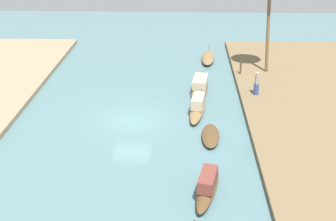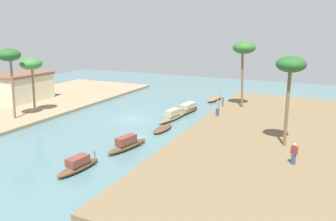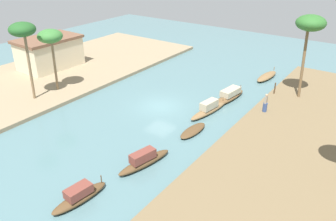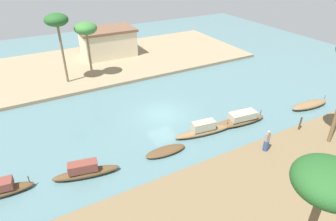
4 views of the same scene
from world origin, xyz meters
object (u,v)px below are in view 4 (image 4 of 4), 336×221
palm_tree_left_near (327,187)px  palm_tree_right_short (86,29)px  mooring_post (300,123)px  sampan_with_tall_canopy (310,105)px  person_by_mooring (267,143)px  sampan_near_left_bank (0,190)px  riverside_building (108,42)px  sampan_upstream_small (203,130)px  sampan_foreground (166,151)px  sampan_downstream_large (85,171)px  palm_tree_right_tall (57,22)px  sampan_midstream (240,120)px

palm_tree_left_near → palm_tree_right_short: palm_tree_left_near is taller
mooring_post → palm_tree_right_short: bearing=122.6°
sampan_with_tall_canopy → palm_tree_right_short: bearing=140.3°
person_by_mooring → palm_tree_right_short: size_ratio=0.28×
sampan_near_left_bank → palm_tree_left_near: size_ratio=0.53×
sampan_near_left_bank → palm_tree_right_short: (9.96, 14.66, 5.51)m
sampan_with_tall_canopy → riverside_building: size_ratio=0.59×
sampan_upstream_small → palm_tree_right_short: bearing=116.0°
sampan_foreground → palm_tree_right_short: 17.01m
mooring_post → riverside_building: 26.86m
sampan_upstream_small → person_by_mooring: 5.10m
palm_tree_left_near → riverside_building: 34.67m
sampan_downstream_large → mooring_post: 17.35m
palm_tree_right_short → sampan_upstream_small: bearing=-71.7°
sampan_foreground → sampan_upstream_small: size_ratio=0.63×
person_by_mooring → palm_tree_right_short: palm_tree_right_short is taller
palm_tree_right_tall → riverside_building: size_ratio=1.01×
sampan_with_tall_canopy → riverside_building: (-12.57, 23.15, 1.95)m
sampan_midstream → sampan_downstream_large: bearing=-172.8°
person_by_mooring → palm_tree_right_short: bearing=109.6°
sampan_foreground → sampan_downstream_large: size_ratio=0.72×
sampan_near_left_bank → sampan_downstream_large: (5.11, -0.91, 0.05)m
sampan_near_left_bank → palm_tree_right_tall: 17.57m
sampan_foreground → mooring_post: (11.06, -2.99, 0.76)m
person_by_mooring → palm_tree_right_tall: size_ratio=0.23×
palm_tree_right_tall → sampan_near_left_bank: bearing=-116.1°
sampan_near_left_bank → palm_tree_left_near: (10.76, -12.86, 6.53)m
sampan_midstream → person_by_mooring: person_by_mooring is taller
palm_tree_left_near → palm_tree_right_tall: bearing=97.5°
sampan_midstream → sampan_upstream_small: size_ratio=1.03×
sampan_midstream → sampan_foreground: size_ratio=1.64×
sampan_foreground → mooring_post: bearing=-12.7°
sampan_downstream_large → sampan_upstream_small: size_ratio=0.87×
sampan_upstream_small → palm_tree_right_tall: palm_tree_right_tall is taller
mooring_post → palm_tree_left_near: size_ratio=0.16×
mooring_post → palm_tree_right_tall: 24.88m
mooring_post → palm_tree_right_tall: size_ratio=0.16×
palm_tree_left_near → palm_tree_right_tall: 27.71m
sampan_upstream_small → mooring_post: (7.10, -3.69, 0.52)m
sampan_near_left_bank → person_by_mooring: size_ratio=2.24×
sampan_midstream → riverside_building: (-4.54, 22.17, 1.78)m
palm_tree_left_near → palm_tree_right_tall: palm_tree_right_tall is taller
sampan_near_left_bank → sampan_with_tall_canopy: sampan_near_left_bank is taller
sampan_foreground → palm_tree_left_near: bearing=-89.1°
sampan_foreground → palm_tree_right_tall: bearing=106.1°
sampan_upstream_small → palm_tree_right_short: (-5.05, 15.28, 5.49)m
sampan_downstream_large → mooring_post: bearing=0.7°
sampan_downstream_large → sampan_with_tall_canopy: bearing=9.6°
sampan_near_left_bank → sampan_downstream_large: size_ratio=0.86×
sampan_with_tall_canopy → palm_tree_right_tall: (-19.57, 16.45, 6.78)m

